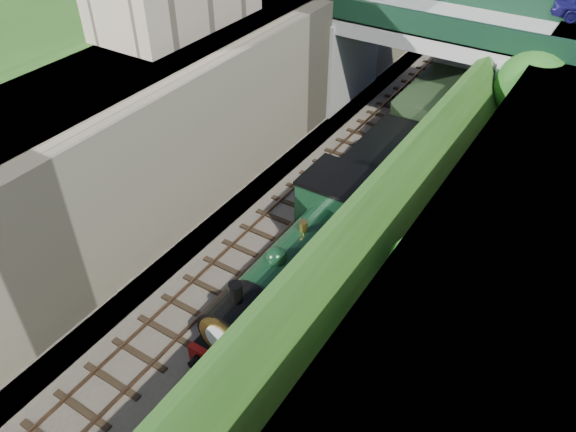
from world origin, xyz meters
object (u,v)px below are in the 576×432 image
at_px(tree, 535,90).
at_px(tender, 382,175).
at_px(locomotive, 300,261).
at_px(road_bridge, 452,59).

distance_m(tree, tender, 8.32).
bearing_deg(locomotive, road_bridge, 90.90).
distance_m(road_bridge, locomotive, 16.46).
xyz_separation_m(locomotive, tender, (-0.00, 7.36, -0.27)).
bearing_deg(tree, tender, -127.47).
bearing_deg(road_bridge, tender, -88.36).
relative_size(locomotive, tender, 1.70).
relative_size(road_bridge, tender, 2.67).
bearing_deg(road_bridge, locomotive, -89.10).
bearing_deg(tree, road_bridge, 150.63).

